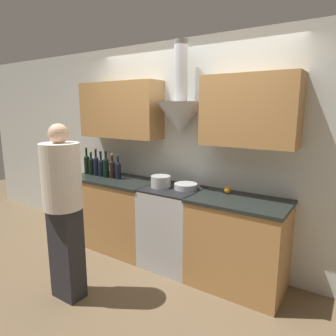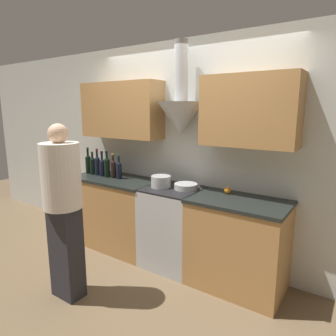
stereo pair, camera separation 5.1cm
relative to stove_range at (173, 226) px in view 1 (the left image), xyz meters
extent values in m
plane|color=brown|center=(0.00, -0.33, -0.47)|extent=(12.00, 12.00, 0.00)
cube|color=silver|center=(0.00, 0.33, 0.83)|extent=(8.40, 0.06, 2.60)
cone|color=#B7BABC|center=(0.00, 0.15, 1.24)|extent=(0.54, 0.54, 0.37)
cylinder|color=#B7BABC|center=(0.00, 0.15, 1.75)|extent=(0.15, 0.15, 0.65)
cube|color=#B27F47|center=(-0.90, 0.15, 1.33)|extent=(1.17, 0.32, 0.70)
cube|color=#B27F47|center=(0.79, 0.15, 1.33)|extent=(0.95, 0.32, 0.70)
cube|color=#B27F47|center=(-0.90, 0.00, -0.02)|extent=(1.17, 0.60, 0.90)
cube|color=black|center=(-0.90, 0.00, 0.45)|extent=(1.20, 0.62, 0.03)
cube|color=#B27F47|center=(0.79, 0.00, -0.02)|extent=(0.95, 0.60, 0.90)
cube|color=black|center=(0.79, 0.00, 0.45)|extent=(0.97, 0.62, 0.03)
cube|color=#B7BABC|center=(0.00, 0.00, -0.01)|extent=(0.63, 0.60, 0.91)
cube|color=black|center=(0.00, -0.30, -0.05)|extent=(0.44, 0.01, 0.41)
cube|color=black|center=(0.00, 0.00, 0.45)|extent=(0.63, 0.60, 0.02)
cube|color=#B7BABC|center=(0.00, 0.27, 0.39)|extent=(0.63, 0.06, 0.10)
cylinder|color=black|center=(-1.41, 0.00, 0.57)|extent=(0.08, 0.08, 0.21)
sphere|color=black|center=(-1.41, 0.00, 0.68)|extent=(0.07, 0.07, 0.07)
cylinder|color=black|center=(-1.41, 0.00, 0.75)|extent=(0.03, 0.03, 0.11)
cylinder|color=#234C33|center=(-1.41, 0.00, 0.81)|extent=(0.03, 0.03, 0.02)
cylinder|color=black|center=(-1.32, -0.01, 0.56)|extent=(0.08, 0.08, 0.19)
sphere|color=black|center=(-1.32, -0.01, 0.66)|extent=(0.07, 0.07, 0.07)
cylinder|color=black|center=(-1.32, -0.01, 0.71)|extent=(0.03, 0.03, 0.08)
cylinder|color=#234C33|center=(-1.32, -0.01, 0.76)|extent=(0.03, 0.03, 0.02)
cylinder|color=black|center=(-1.22, -0.01, 0.57)|extent=(0.07, 0.07, 0.21)
sphere|color=black|center=(-1.22, -0.01, 0.68)|extent=(0.07, 0.07, 0.07)
cylinder|color=black|center=(-1.22, -0.01, 0.75)|extent=(0.03, 0.03, 0.11)
cylinder|color=maroon|center=(-1.22, -0.01, 0.81)|extent=(0.03, 0.03, 0.02)
cylinder|color=black|center=(-1.12, -0.02, 0.56)|extent=(0.08, 0.08, 0.19)
sphere|color=black|center=(-1.12, -0.02, 0.65)|extent=(0.07, 0.07, 0.07)
cylinder|color=black|center=(-1.12, -0.02, 0.72)|extent=(0.03, 0.03, 0.11)
cylinder|color=black|center=(-1.12, -0.02, 0.79)|extent=(0.03, 0.03, 0.02)
cylinder|color=black|center=(-1.03, -0.02, 0.57)|extent=(0.08, 0.08, 0.22)
sphere|color=black|center=(-1.03, -0.02, 0.68)|extent=(0.07, 0.07, 0.07)
cylinder|color=black|center=(-1.03, -0.02, 0.74)|extent=(0.03, 0.03, 0.09)
cylinder|color=black|center=(-1.03, -0.02, 0.80)|extent=(0.03, 0.03, 0.02)
cylinder|color=black|center=(-0.93, -0.01, 0.56)|extent=(0.07, 0.07, 0.19)
sphere|color=black|center=(-0.93, -0.01, 0.66)|extent=(0.07, 0.07, 0.07)
cylinder|color=black|center=(-0.93, -0.01, 0.72)|extent=(0.03, 0.03, 0.09)
cylinder|color=gold|center=(-0.93, -0.01, 0.77)|extent=(0.03, 0.03, 0.02)
cylinder|color=black|center=(-0.83, 0.00, 0.55)|extent=(0.07, 0.07, 0.18)
sphere|color=black|center=(-0.83, 0.00, 0.64)|extent=(0.07, 0.07, 0.07)
cylinder|color=black|center=(-0.83, 0.00, 0.71)|extent=(0.03, 0.03, 0.09)
cylinder|color=#234C33|center=(-0.83, 0.00, 0.76)|extent=(0.03, 0.03, 0.02)
cylinder|color=#B7BABC|center=(-0.14, -0.04, 0.53)|extent=(0.23, 0.23, 0.13)
cylinder|color=#B7BABC|center=(0.14, 0.05, 0.49)|extent=(0.26, 0.26, 0.06)
sphere|color=orange|center=(0.60, 0.14, 0.50)|extent=(0.07, 0.07, 0.07)
cube|color=#28282D|center=(-0.51, -1.09, -0.02)|extent=(0.30, 0.20, 0.91)
cylinder|color=silver|center=(-0.51, -1.09, 0.74)|extent=(0.36, 0.36, 0.61)
sphere|color=#E0B28E|center=(-0.51, -1.09, 1.13)|extent=(0.18, 0.18, 0.18)
camera|label=1|loc=(1.77, -2.77, 1.36)|focal=32.00mm
camera|label=2|loc=(1.82, -2.74, 1.36)|focal=32.00mm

